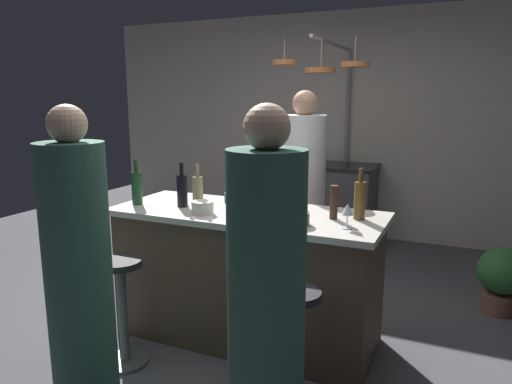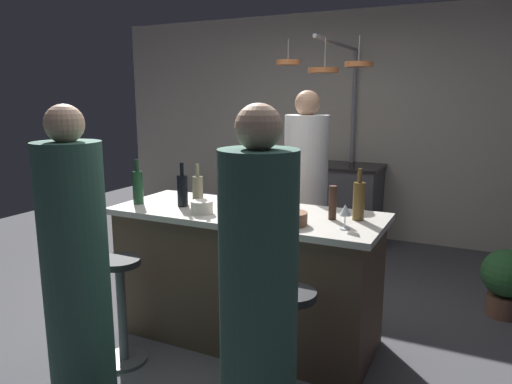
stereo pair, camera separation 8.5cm
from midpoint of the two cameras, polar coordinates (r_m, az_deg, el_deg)
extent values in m
plane|color=#4C4C51|center=(3.45, -0.40, -16.99)|extent=(9.00, 9.00, 0.00)
cube|color=beige|center=(5.74, 12.40, 7.76)|extent=(6.40, 0.16, 2.60)
cube|color=brown|center=(3.26, -0.41, -10.33)|extent=(1.72, 0.66, 0.86)
cube|color=beige|center=(3.13, -0.42, -2.65)|extent=(1.80, 0.72, 0.04)
cube|color=#47474C|center=(5.48, 11.02, -1.56)|extent=(0.76, 0.60, 0.86)
cube|color=black|center=(5.39, 11.20, 3.05)|extent=(0.80, 0.64, 0.03)
cylinder|color=white|center=(3.95, 6.58, -1.69)|extent=(0.36, 0.36, 1.50)
sphere|color=tan|center=(3.85, 6.87, 10.58)|extent=(0.20, 0.20, 0.20)
cylinder|color=#4C4C51|center=(3.26, -14.77, -18.95)|extent=(0.28, 0.28, 0.02)
cylinder|color=#4C4C51|center=(3.11, -15.08, -13.84)|extent=(0.06, 0.06, 0.62)
cylinder|color=black|center=(2.99, -15.40, -8.14)|extent=(0.26, 0.26, 0.04)
cylinder|color=#33594C|center=(2.66, -19.96, -9.70)|extent=(0.34, 0.34, 1.42)
sphere|color=#D8AD8C|center=(2.50, -21.21, 7.68)|extent=(0.19, 0.19, 0.19)
cylinder|color=#4C4C51|center=(2.59, 5.10, -18.94)|extent=(0.06, 0.06, 0.62)
cylinder|color=black|center=(2.44, 5.24, -12.29)|extent=(0.26, 0.26, 0.04)
cylinder|color=#33594C|center=(2.12, 1.47, -14.39)|extent=(0.34, 0.34, 1.43)
sphere|color=#D8AD8C|center=(1.91, 1.59, 7.81)|extent=(0.20, 0.20, 0.20)
cylinder|color=gray|center=(5.61, 11.93, 5.39)|extent=(0.04, 0.04, 2.15)
cylinder|color=gray|center=(4.93, 10.37, 17.18)|extent=(0.04, 1.41, 0.04)
cylinder|color=#B26638|center=(4.49, 4.47, 15.30)|extent=(0.22, 0.22, 0.04)
cylinder|color=gray|center=(4.49, 4.46, 16.60)|extent=(0.01, 0.01, 0.20)
cylinder|color=#B26638|center=(4.33, 8.71, 14.29)|extent=(0.27, 0.27, 0.04)
cylinder|color=gray|center=(4.37, 8.90, 16.12)|extent=(0.01, 0.01, 0.28)
cylinder|color=#B26638|center=(4.29, 12.87, 14.77)|extent=(0.24, 0.24, 0.04)
cylinder|color=gray|center=(4.29, 12.90, 16.37)|extent=(0.01, 0.01, 0.24)
cylinder|color=brown|center=(4.17, 28.15, -11.97)|extent=(0.24, 0.24, 0.16)
sphere|color=#2D6633|center=(4.08, 28.50, -8.60)|extent=(0.36, 0.36, 0.36)
cube|color=#997047|center=(3.19, 2.39, -1.82)|extent=(0.32, 0.22, 0.02)
cylinder|color=#382319|center=(2.93, 10.05, -1.29)|extent=(0.05, 0.05, 0.21)
cylinder|color=gray|center=(3.20, -6.29, -0.04)|extent=(0.07, 0.07, 0.21)
cylinder|color=gray|center=(3.18, -6.34, 2.62)|extent=(0.03, 0.03, 0.08)
cylinder|color=black|center=(3.26, -8.12, 0.15)|extent=(0.07, 0.07, 0.22)
cylinder|color=black|center=(3.24, -8.20, 2.77)|extent=(0.03, 0.03, 0.08)
cylinder|color=#193D23|center=(3.40, -13.36, 0.51)|extent=(0.07, 0.07, 0.23)
cylinder|color=#193D23|center=(3.38, -13.48, 3.13)|extent=(0.03, 0.03, 0.08)
cylinder|color=brown|center=(2.95, 13.09, -1.10)|extent=(0.07, 0.07, 0.23)
cylinder|color=brown|center=(2.92, 13.23, 1.93)|extent=(0.03, 0.03, 0.08)
cylinder|color=#B78C8E|center=(3.02, -1.58, -0.36)|extent=(0.07, 0.07, 0.25)
cylinder|color=#B78C8E|center=(2.99, -1.60, 2.77)|extent=(0.03, 0.03, 0.08)
cylinder|color=silver|center=(2.75, 11.50, -4.35)|extent=(0.06, 0.06, 0.01)
cylinder|color=silver|center=(2.74, 11.54, -3.53)|extent=(0.01, 0.01, 0.07)
cone|color=silver|center=(2.72, 11.59, -2.11)|extent=(0.07, 0.07, 0.06)
cylinder|color=silver|center=(2.93, 0.41, -3.14)|extent=(0.06, 0.06, 0.01)
cylinder|color=silver|center=(2.92, 0.41, -2.37)|extent=(0.01, 0.01, 0.07)
cone|color=silver|center=(2.91, 0.41, -1.03)|extent=(0.07, 0.07, 0.06)
cylinder|color=silver|center=(3.39, -8.12, -1.26)|extent=(0.06, 0.06, 0.01)
cylinder|color=silver|center=(3.38, -8.14, -0.59)|extent=(0.01, 0.01, 0.07)
cone|color=silver|center=(3.37, -8.17, 0.58)|extent=(0.07, 0.07, 0.06)
cylinder|color=brown|center=(2.79, 5.10, -3.19)|extent=(0.19, 0.19, 0.08)
cylinder|color=#334C6B|center=(3.37, -1.81, -0.66)|extent=(0.15, 0.15, 0.07)
cylinder|color=silver|center=(3.06, -5.76, -1.82)|extent=(0.14, 0.14, 0.08)
camera|label=1|loc=(0.04, -89.25, 0.15)|focal=33.18mm
camera|label=2|loc=(0.04, 90.75, -0.15)|focal=33.18mm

